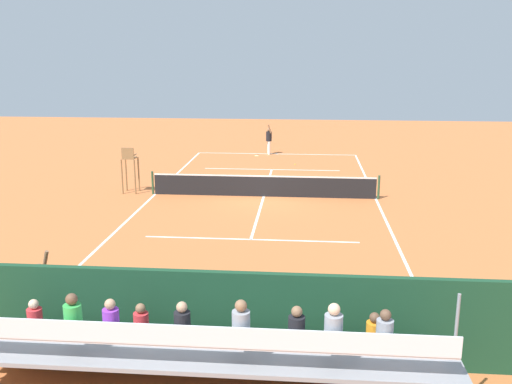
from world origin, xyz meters
TOP-DOWN VIEW (x-y plane):
  - ground_plane at (0.00, 0.00)m, footprint 60.00×60.00m
  - court_line_markings at (0.00, -0.04)m, footprint 10.10×22.20m
  - tennis_net at (0.00, 0.00)m, footprint 10.30×0.10m
  - backdrop_wall at (0.00, 14.00)m, footprint 18.00×0.16m
  - bleacher_stand at (-0.04, 15.37)m, footprint 9.06×2.40m
  - umpire_chair at (6.20, -0.19)m, footprint 0.67×0.67m
  - courtside_bench at (-1.57, 13.27)m, footprint 1.80×0.40m
  - equipment_bag at (0.00, 13.40)m, footprint 0.90×0.36m
  - tennis_player at (0.48, -10.81)m, footprint 0.44×0.56m
  - tennis_racket at (1.19, -10.16)m, footprint 0.35×0.58m
  - tennis_ball_near at (-1.25, -7.47)m, footprint 0.07×0.07m
  - line_judge at (4.19, 13.08)m, footprint 0.45×0.56m

SIDE VIEW (x-z plane):
  - ground_plane at x=0.00m, z-range 0.00..0.00m
  - court_line_markings at x=0.00m, z-range 0.00..0.01m
  - tennis_racket at x=1.19m, z-range 0.00..0.03m
  - tennis_ball_near at x=-1.25m, z-range 0.00..0.07m
  - equipment_bag at x=0.00m, z-range 0.00..0.36m
  - tennis_net at x=0.00m, z-range -0.03..1.04m
  - courtside_bench at x=-1.57m, z-range 0.09..1.02m
  - bleacher_stand at x=-0.04m, z-range -0.27..2.21m
  - backdrop_wall at x=0.00m, z-range 0.00..2.00m
  - tennis_player at x=0.48m, z-range 0.05..1.98m
  - line_judge at x=4.19m, z-range 0.05..1.98m
  - umpire_chair at x=6.20m, z-range 0.24..2.38m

